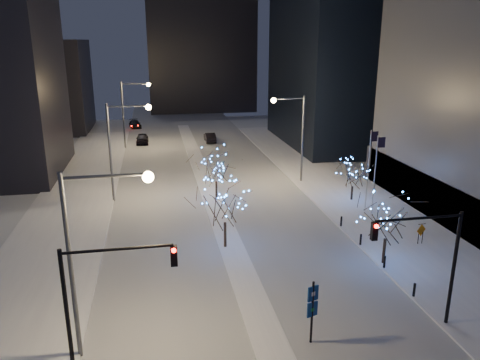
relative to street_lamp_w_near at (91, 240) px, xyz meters
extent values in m
plane|color=white|center=(8.94, -2.00, -6.50)|extent=(160.00, 160.00, 0.00)
cube|color=#B7BCC7|center=(8.94, 33.00, -6.49)|extent=(20.00, 130.00, 0.02)
cube|color=white|center=(8.94, 28.00, -6.42)|extent=(2.00, 80.00, 0.15)
cube|color=white|center=(23.94, 18.00, -6.42)|extent=(10.00, 90.00, 0.15)
cube|color=white|center=(-5.06, 18.00, -6.42)|extent=(8.00, 90.00, 0.15)
cube|color=black|center=(-17.06, 68.00, 1.50)|extent=(18.00, 16.00, 16.00)
cube|color=black|center=(14.94, 90.00, 14.50)|extent=(24.00, 14.00, 42.00)
cylinder|color=#595E66|center=(-1.06, 0.00, -1.50)|extent=(0.24, 0.24, 10.00)
cylinder|color=#595E66|center=(0.94, 0.00, 3.20)|extent=(4.00, 0.16, 0.16)
sphere|color=#EDC576|center=(2.94, 0.00, 3.05)|extent=(0.56, 0.56, 0.56)
cylinder|color=#595E66|center=(-1.06, 25.00, -1.50)|extent=(0.24, 0.24, 10.00)
cylinder|color=#595E66|center=(0.94, 25.00, 3.20)|extent=(4.00, 0.16, 0.16)
sphere|color=#EDC576|center=(2.94, 25.00, 3.05)|extent=(0.56, 0.56, 0.56)
cylinder|color=#595E66|center=(-1.06, 50.00, -1.50)|extent=(0.24, 0.24, 10.00)
cylinder|color=#595E66|center=(0.94, 50.00, 3.20)|extent=(4.00, 0.16, 0.16)
sphere|color=#EDC576|center=(2.94, 50.00, 3.05)|extent=(0.56, 0.56, 0.56)
cylinder|color=#595E66|center=(19.94, 28.00, -1.50)|extent=(0.24, 0.24, 10.00)
cylinder|color=#595E66|center=(18.19, 28.00, 3.20)|extent=(3.50, 0.16, 0.16)
sphere|color=#EDC576|center=(16.44, 28.00, 3.05)|extent=(0.56, 0.56, 0.56)
cylinder|color=black|center=(-1.06, -2.00, -3.00)|extent=(0.20, 0.20, 7.00)
cylinder|color=black|center=(1.44, -2.00, 0.30)|extent=(5.00, 0.14, 0.14)
cube|color=black|center=(3.94, -2.00, -0.25)|extent=(0.32, 0.28, 1.00)
sphere|color=#FF0C05|center=(3.94, -2.18, 0.10)|extent=(0.22, 0.22, 0.22)
cylinder|color=black|center=(19.44, -1.00, -3.00)|extent=(0.20, 0.20, 7.00)
cylinder|color=black|center=(16.94, -1.00, 0.30)|extent=(5.00, 0.14, 0.14)
cube|color=black|center=(14.44, -1.00, -0.25)|extent=(0.32, 0.28, 1.00)
sphere|color=#FF0C05|center=(14.44, -1.18, 0.10)|extent=(0.22, 0.22, 0.22)
cylinder|color=silver|center=(21.94, 14.00, -2.35)|extent=(0.10, 0.10, 8.00)
cube|color=black|center=(22.29, 14.00, 1.05)|extent=(0.70, 0.03, 0.90)
cylinder|color=silver|center=(22.54, 16.50, -2.35)|extent=(0.10, 0.10, 8.00)
cube|color=black|center=(22.89, 16.50, 1.05)|extent=(0.70, 0.03, 0.90)
cylinder|color=black|center=(19.14, 2.00, -5.90)|extent=(0.16, 0.16, 0.90)
cylinder|color=black|center=(19.14, 6.00, -5.90)|extent=(0.16, 0.16, 0.90)
cylinder|color=black|center=(19.14, 10.00, -5.90)|extent=(0.16, 0.16, 0.90)
cylinder|color=black|center=(19.14, 14.00, -5.90)|extent=(0.16, 0.16, 0.90)
imported|color=black|center=(1.48, 52.92, -5.71)|extent=(1.92, 4.68, 1.59)
imported|color=black|center=(12.27, 52.40, -5.75)|extent=(1.59, 4.53, 1.49)
imported|color=black|center=(-0.06, 67.81, -5.82)|extent=(2.64, 4.94, 1.36)
cylinder|color=black|center=(8.44, 11.66, -5.33)|extent=(0.22, 0.22, 2.04)
cylinder|color=black|center=(9.44, 24.04, -5.51)|extent=(0.22, 0.22, 1.68)
cylinder|color=black|center=(19.44, 6.74, -5.40)|extent=(0.22, 0.22, 1.89)
cylinder|color=black|center=(22.99, 20.61, -5.66)|extent=(0.22, 0.22, 1.39)
cylinder|color=black|center=(11.16, -1.16, -4.65)|extent=(0.13, 0.13, 3.70)
cube|color=navy|center=(11.16, -1.16, -3.48)|extent=(0.65, 0.30, 0.85)
cube|color=navy|center=(11.16, -1.16, -4.44)|extent=(0.65, 0.30, 0.85)
cylinder|color=black|center=(23.77, 9.32, -5.86)|extent=(0.05, 0.05, 0.99)
cylinder|color=black|center=(24.13, 9.32, -5.86)|extent=(0.05, 0.05, 0.99)
cube|color=orange|center=(23.95, 9.32, -5.18)|extent=(0.96, 0.39, 1.02)
camera|label=1|loc=(3.32, -22.03, 9.36)|focal=35.00mm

